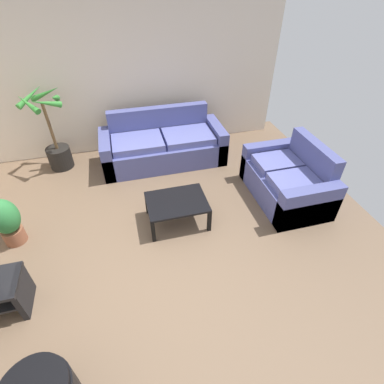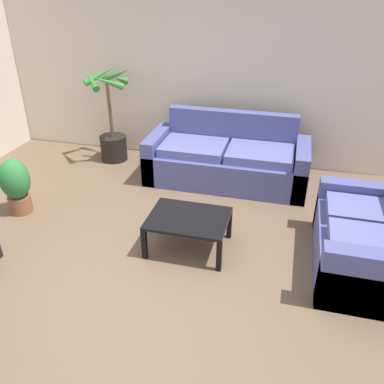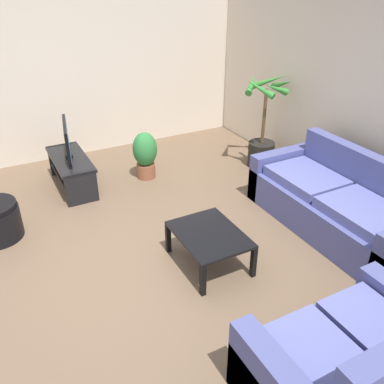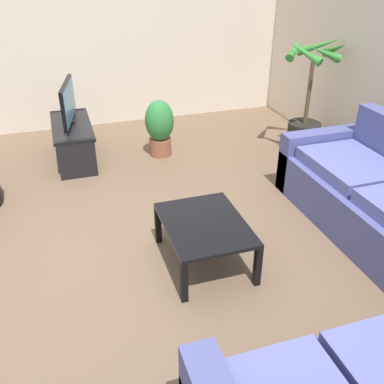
{
  "view_description": "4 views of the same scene",
  "coord_description": "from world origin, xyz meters",
  "px_view_note": "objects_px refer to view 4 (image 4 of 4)",
  "views": [
    {
      "loc": [
        -0.05,
        -2.32,
        2.96
      ],
      "look_at": [
        0.67,
        0.39,
        0.7
      ],
      "focal_mm": 27.22,
      "sensor_mm": 36.0,
      "label": 1
    },
    {
      "loc": [
        1.42,
        -2.67,
        2.58
      ],
      "look_at": [
        0.54,
        0.71,
        0.64
      ],
      "focal_mm": 37.25,
      "sensor_mm": 36.0,
      "label": 2
    },
    {
      "loc": [
        3.47,
        -1.12,
        2.76
      ],
      "look_at": [
        0.12,
        0.65,
        0.65
      ],
      "focal_mm": 38.58,
      "sensor_mm": 36.0,
      "label": 3
    },
    {
      "loc": [
        3.14,
        -0.31,
        2.23
      ],
      "look_at": [
        0.27,
        0.62,
        0.52
      ],
      "focal_mm": 40.11,
      "sensor_mm": 36.0,
      "label": 4
    }
  ],
  "objects_px": {
    "tv": "(68,103)",
    "potted_palm": "(306,114)",
    "coffee_table": "(205,228)",
    "potted_plant_small": "(160,126)",
    "tv_stand": "(73,136)"
  },
  "relations": [
    {
      "from": "tv_stand",
      "to": "potted_plant_small",
      "type": "relative_size",
      "value": 1.59
    },
    {
      "from": "coffee_table",
      "to": "potted_palm",
      "type": "distance_m",
      "value": 2.57
    },
    {
      "from": "coffee_table",
      "to": "potted_palm",
      "type": "bearing_deg",
      "value": 131.82
    },
    {
      "from": "tv_stand",
      "to": "coffee_table",
      "type": "height_order",
      "value": "tv_stand"
    },
    {
      "from": "coffee_table",
      "to": "potted_plant_small",
      "type": "height_order",
      "value": "potted_plant_small"
    },
    {
      "from": "tv",
      "to": "potted_palm",
      "type": "bearing_deg",
      "value": 76.66
    },
    {
      "from": "tv",
      "to": "potted_palm",
      "type": "distance_m",
      "value": 2.83
    },
    {
      "from": "potted_palm",
      "to": "tv",
      "type": "bearing_deg",
      "value": -103.34
    },
    {
      "from": "tv",
      "to": "coffee_table",
      "type": "relative_size",
      "value": 0.97
    },
    {
      "from": "tv",
      "to": "potted_plant_small",
      "type": "height_order",
      "value": "tv"
    },
    {
      "from": "tv",
      "to": "coffee_table",
      "type": "bearing_deg",
      "value": 19.45
    },
    {
      "from": "tv_stand",
      "to": "coffee_table",
      "type": "distance_m",
      "value": 2.51
    },
    {
      "from": "tv_stand",
      "to": "potted_plant_small",
      "type": "height_order",
      "value": "potted_plant_small"
    },
    {
      "from": "tv_stand",
      "to": "potted_palm",
      "type": "relative_size",
      "value": 0.79
    },
    {
      "from": "tv",
      "to": "potted_plant_small",
      "type": "bearing_deg",
      "value": 78.94
    }
  ]
}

